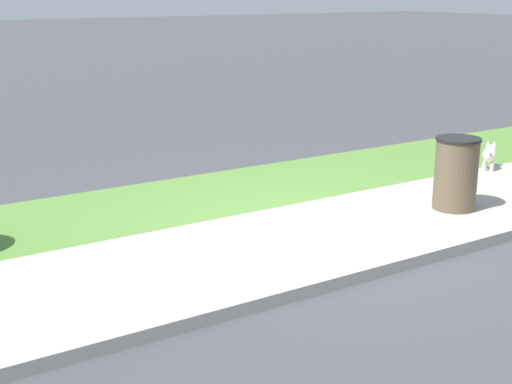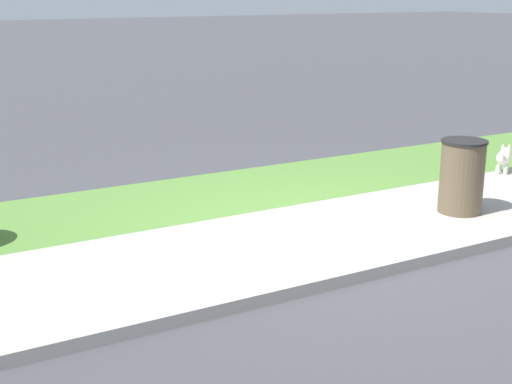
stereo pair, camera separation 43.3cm
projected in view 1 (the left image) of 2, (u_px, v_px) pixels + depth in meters
ground_plane at (331, 233)px, 7.83m from camera, size 120.00×120.00×0.00m
sidewalk_pavement at (331, 233)px, 7.83m from camera, size 18.00×2.17×0.01m
grass_verge at (234, 190)px, 9.50m from camera, size 18.00×1.96×0.01m
street_curb at (407, 261)px, 6.87m from camera, size 18.00×0.16×0.12m
small_white_dog at (490, 155)px, 10.53m from camera, size 0.42×0.36×0.40m
trash_bin at (456, 174)px, 8.56m from camera, size 0.54×0.54×0.89m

